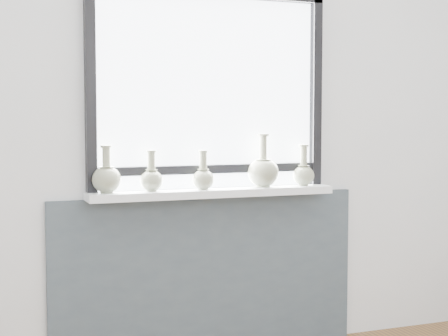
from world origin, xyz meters
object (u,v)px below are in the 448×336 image
object	(u,v)px
vase_c	(203,177)
windowsill	(213,193)
vase_e	(304,173)
vase_a	(107,178)
vase_b	(151,178)
vase_d	(263,171)

from	to	relation	value
vase_c	windowsill	bearing A→B (deg)	16.91
windowsill	vase_e	size ratio (longest dim) A/B	5.84
vase_a	vase_b	bearing A→B (deg)	0.47
windowsill	vase_d	xyz separation A→B (m)	(0.29, 0.00, 0.11)
windowsill	vase_a	size ratio (longest dim) A/B	5.59
vase_b	vase_e	xyz separation A→B (m)	(0.86, 0.00, 0.00)
vase_b	vase_c	size ratio (longest dim) A/B	1.02
vase_a	vase_e	size ratio (longest dim) A/B	1.04
vase_a	vase_c	world-z (taller)	vase_a
vase_a	vase_e	xyz separation A→B (m)	(1.09, 0.00, -0.01)
vase_c	vase_e	bearing A→B (deg)	1.61
vase_b	vase_d	xyz separation A→B (m)	(0.62, 0.00, 0.02)
windowsill	vase_e	distance (m)	0.54
vase_a	vase_c	size ratio (longest dim) A/B	1.16
vase_a	vase_c	distance (m)	0.50
windowsill	vase_e	bearing A→B (deg)	-0.21
vase_a	vase_d	world-z (taller)	vase_d
windowsill	vase_c	distance (m)	0.11
windowsill	vase_a	distance (m)	0.57
windowsill	vase_b	bearing A→B (deg)	-179.65
vase_b	vase_c	world-z (taller)	vase_b
vase_e	vase_b	bearing A→B (deg)	-180.00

